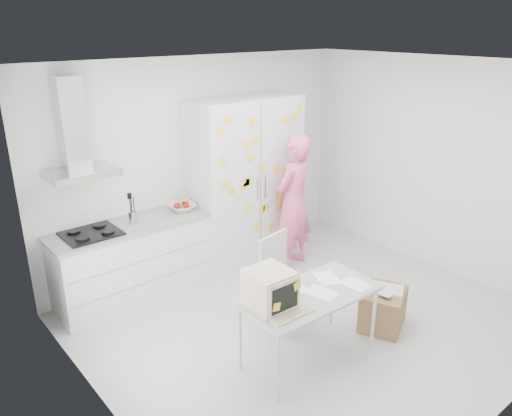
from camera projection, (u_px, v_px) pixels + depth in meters
floor at (308, 321)px, 5.47m from camera, size 4.50×4.00×0.02m
walls at (266, 188)px, 5.51m from camera, size 4.52×4.01×2.70m
ceiling at (319, 65)px, 4.52m from camera, size 4.50×4.00×0.02m
counter_run at (133, 260)px, 5.80m from camera, size 1.84×0.63×1.28m
range_hood at (74, 137)px, 5.11m from camera, size 0.70×0.48×1.01m
tall_cabinet at (245, 182)px, 6.55m from camera, size 1.50×0.68×2.20m
person at (293, 202)px, 6.42m from camera, size 0.74×0.58×1.78m
desk at (286, 293)px, 4.44m from camera, size 1.35×0.71×1.06m
chair at (282, 276)px, 5.23m from camera, size 0.52×0.52×1.01m
cardboard_box at (383, 308)px, 5.30m from camera, size 0.64×0.59×0.45m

